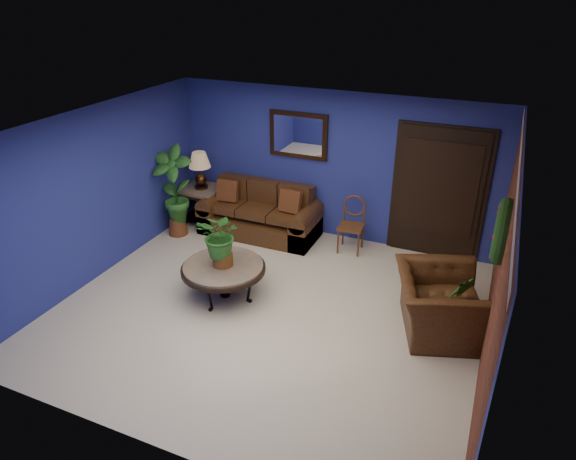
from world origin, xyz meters
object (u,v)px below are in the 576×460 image
at_px(sofa, 261,217).
at_px(side_chair, 352,220).
at_px(coffee_table, 223,269).
at_px(armchair, 439,304).
at_px(end_table, 202,196).
at_px(table_lamp, 200,166).

distance_m(sofa, side_chair, 1.65).
height_order(sofa, coffee_table, sofa).
bearing_deg(coffee_table, sofa, 101.35).
bearing_deg(armchair, end_table, 51.98).
bearing_deg(side_chair, sofa, 177.49).
bearing_deg(coffee_table, side_chair, 59.26).
height_order(end_table, side_chair, side_chair).
height_order(coffee_table, end_table, end_table).
bearing_deg(end_table, side_chair, 1.39).
bearing_deg(table_lamp, end_table, 153.43).
bearing_deg(armchair, side_chair, 26.41).
bearing_deg(armchair, sofa, 45.39).
relative_size(sofa, side_chair, 2.22).
height_order(table_lamp, armchair, table_lamp).
distance_m(sofa, table_lamp, 1.41).
height_order(coffee_table, side_chair, side_chair).
distance_m(table_lamp, armchair, 4.78).
bearing_deg(sofa, armchair, -26.27).
bearing_deg(side_chair, coffee_table, -124.69).
relative_size(coffee_table, table_lamp, 1.83).
distance_m(coffee_table, armchair, 2.90).
height_order(end_table, armchair, armchair).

